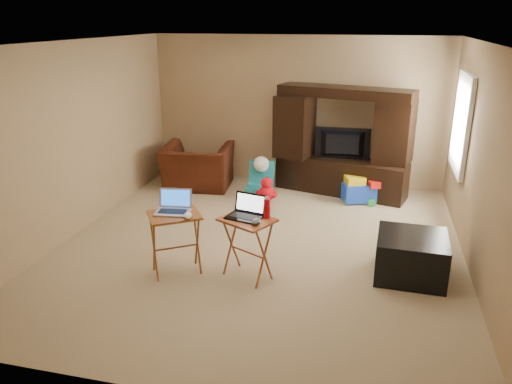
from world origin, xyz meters
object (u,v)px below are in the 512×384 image
(child_rocker, at_px, (259,179))
(plush_toy, at_px, (267,189))
(push_toy, at_px, (361,189))
(mouse_left, at_px, (188,216))
(entertainment_center, at_px, (343,142))
(television, at_px, (342,144))
(recliner, at_px, (197,167))
(laptop_right, at_px, (244,208))
(ottoman, at_px, (411,256))
(tray_table_left, at_px, (176,244))
(tray_table_right, at_px, (247,248))
(mouse_right, at_px, (256,222))
(laptop_left, at_px, (172,203))
(water_bottle, at_px, (267,209))

(child_rocker, bearing_deg, plush_toy, -55.99)
(push_toy, relative_size, mouse_left, 3.89)
(entertainment_center, relative_size, push_toy, 3.76)
(plush_toy, bearing_deg, television, 30.24)
(recliner, bearing_deg, push_toy, 172.20)
(laptop_right, bearing_deg, entertainment_center, 88.75)
(entertainment_center, bearing_deg, ottoman, -55.01)
(television, distance_m, laptop_right, 3.17)
(child_rocker, relative_size, push_toy, 0.98)
(recliner, height_order, tray_table_left, recliner)
(recliner, xyz_separation_m, plush_toy, (1.29, -0.39, -0.17))
(television, xyz_separation_m, tray_table_left, (-1.59, -3.17, -0.48))
(tray_table_right, distance_m, laptop_right, 0.48)
(recliner, xyz_separation_m, mouse_left, (1.00, -2.99, 0.38))
(laptop_right, xyz_separation_m, mouse_right, (0.17, -0.14, -0.09))
(mouse_left, bearing_deg, laptop_right, 16.85)
(push_toy, bearing_deg, tray_table_right, -134.07)
(tray_table_left, bearing_deg, recliner, 71.65)
(laptop_right, bearing_deg, mouse_right, -26.03)
(recliner, distance_m, laptop_left, 3.03)
(tray_table_left, bearing_deg, ottoman, -21.93)
(tray_table_right, xyz_separation_m, mouse_right, (0.13, -0.12, 0.38))
(push_toy, distance_m, mouse_right, 3.08)
(plush_toy, bearing_deg, water_bottle, -77.48)
(push_toy, relative_size, ottoman, 0.75)
(tray_table_right, distance_m, mouse_left, 0.75)
(tray_table_left, bearing_deg, television, 29.64)
(tray_table_right, height_order, mouse_right, mouse_right)
(tray_table_left, bearing_deg, push_toy, 21.85)
(entertainment_center, bearing_deg, push_toy, -33.07)
(recliner, bearing_deg, television, -179.99)
(television, bearing_deg, laptop_right, 72.72)
(tray_table_left, xyz_separation_m, tray_table_right, (0.81, 0.09, -0.01))
(plush_toy, distance_m, tray_table_left, 2.58)
(laptop_right, relative_size, mouse_right, 2.58)
(laptop_left, bearing_deg, entertainment_center, 55.65)
(tray_table_right, relative_size, water_bottle, 3.25)
(push_toy, distance_m, laptop_left, 3.48)
(laptop_left, height_order, mouse_left, laptop_left)
(laptop_right, bearing_deg, push_toy, 80.29)
(laptop_left, bearing_deg, mouse_left, -31.90)
(laptop_left, relative_size, laptop_right, 1.02)
(child_rocker, height_order, ottoman, child_rocker)
(push_toy, bearing_deg, laptop_left, -146.84)
(push_toy, bearing_deg, water_bottle, -130.93)
(ottoman, bearing_deg, plush_toy, 136.55)
(tray_table_right, height_order, water_bottle, water_bottle)
(tray_table_left, relative_size, laptop_left, 1.91)
(ottoman, bearing_deg, recliner, 144.93)
(tray_table_right, bearing_deg, mouse_right, -15.99)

